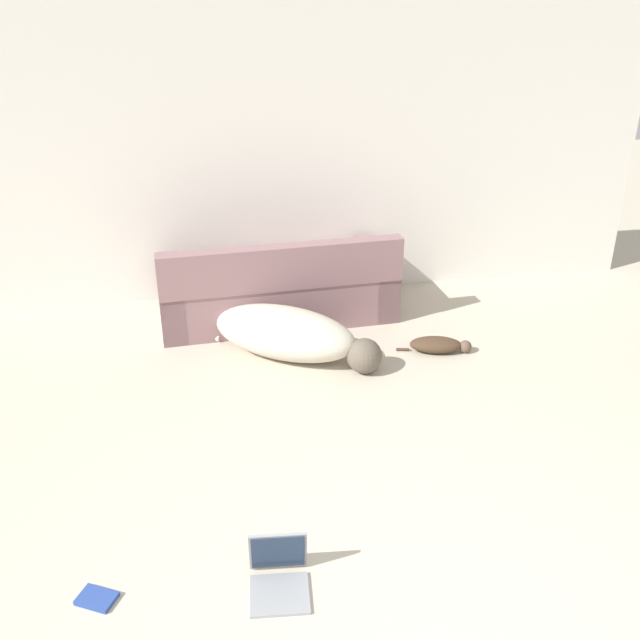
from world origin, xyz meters
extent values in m
cube|color=silver|center=(0.00, 4.37, 1.28)|extent=(6.51, 0.06, 2.56)
cube|color=gray|center=(-0.19, 3.84, 0.20)|extent=(2.04, 0.90, 0.40)
cube|color=gray|center=(-0.17, 3.51, 0.58)|extent=(2.00, 0.27, 0.36)
cube|color=gray|center=(0.70, 3.90, 0.27)|extent=(0.25, 0.78, 0.54)
cube|color=gray|center=(-1.09, 3.78, 0.27)|extent=(0.25, 0.78, 0.54)
ellipsoid|color=beige|center=(-0.22, 3.12, 0.20)|extent=(1.27, 1.06, 0.40)
sphere|color=brown|center=(0.34, 2.76, 0.13)|extent=(0.37, 0.37, 0.27)
cylinder|color=beige|center=(-0.83, 3.51, 0.03)|extent=(0.28, 0.21, 0.06)
ellipsoid|color=#473323|center=(0.97, 2.97, 0.06)|extent=(0.44, 0.28, 0.12)
sphere|color=brown|center=(1.20, 2.92, 0.05)|extent=(0.12, 0.12, 0.10)
cylinder|color=#473323|center=(0.72, 3.03, 0.01)|extent=(0.11, 0.05, 0.02)
cube|color=gray|center=(-0.54, 0.73, 0.01)|extent=(0.31, 0.28, 0.02)
cube|color=gray|center=(-0.52, 0.88, 0.14)|extent=(0.29, 0.09, 0.25)
cube|color=#23334C|center=(-0.53, 0.87, 0.14)|extent=(0.27, 0.07, 0.23)
cube|color=#28428E|center=(-1.41, 0.85, 0.01)|extent=(0.22, 0.19, 0.02)
camera|label=1|loc=(-0.76, -1.78, 2.72)|focal=40.00mm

